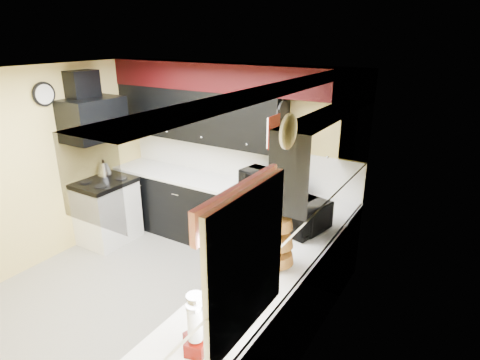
% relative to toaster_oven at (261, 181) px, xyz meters
% --- Properties ---
extents(ground, '(3.60, 3.60, 0.00)m').
position_rel_toaster_oven_xyz_m(ground, '(-0.58, -1.49, -1.08)').
color(ground, gray).
rests_on(ground, ground).
extents(wall_back, '(3.60, 0.06, 2.50)m').
position_rel_toaster_oven_xyz_m(wall_back, '(-0.58, 0.31, 0.17)').
color(wall_back, '#E0C666').
rests_on(wall_back, ground).
extents(wall_right, '(0.06, 3.60, 2.50)m').
position_rel_toaster_oven_xyz_m(wall_right, '(1.22, -1.49, 0.17)').
color(wall_right, '#E0C666').
rests_on(wall_right, ground).
extents(wall_left, '(0.06, 3.60, 2.50)m').
position_rel_toaster_oven_xyz_m(wall_left, '(-2.38, -1.49, 0.17)').
color(wall_left, '#E0C666').
rests_on(wall_left, ground).
extents(ceiling, '(3.60, 3.60, 0.06)m').
position_rel_toaster_oven_xyz_m(ceiling, '(-0.58, -1.49, 1.42)').
color(ceiling, white).
rests_on(ceiling, wall_back).
extents(cab_back, '(3.60, 0.60, 0.90)m').
position_rel_toaster_oven_xyz_m(cab_back, '(-0.58, 0.01, -0.63)').
color(cab_back, black).
rests_on(cab_back, ground).
extents(cab_right, '(0.60, 3.00, 0.90)m').
position_rel_toaster_oven_xyz_m(cab_right, '(0.92, -1.79, -0.63)').
color(cab_right, black).
rests_on(cab_right, ground).
extents(counter_back, '(3.62, 0.64, 0.04)m').
position_rel_toaster_oven_xyz_m(counter_back, '(-0.58, 0.01, -0.16)').
color(counter_back, white).
rests_on(counter_back, cab_back).
extents(counter_right, '(0.64, 3.02, 0.04)m').
position_rel_toaster_oven_xyz_m(counter_right, '(0.92, -1.79, -0.16)').
color(counter_right, white).
rests_on(counter_right, cab_right).
extents(splash_back, '(3.60, 0.02, 0.50)m').
position_rel_toaster_oven_xyz_m(splash_back, '(-0.58, 0.30, 0.11)').
color(splash_back, white).
rests_on(splash_back, counter_back).
extents(splash_right, '(0.02, 3.60, 0.50)m').
position_rel_toaster_oven_xyz_m(splash_right, '(1.21, -1.49, 0.11)').
color(splash_right, white).
rests_on(splash_right, counter_right).
extents(upper_back, '(2.60, 0.35, 0.70)m').
position_rel_toaster_oven_xyz_m(upper_back, '(-1.08, 0.13, 0.72)').
color(upper_back, black).
rests_on(upper_back, wall_back).
extents(upper_right, '(0.35, 1.80, 0.70)m').
position_rel_toaster_oven_xyz_m(upper_right, '(1.04, -0.59, 0.72)').
color(upper_right, black).
rests_on(upper_right, wall_right).
extents(soffit_back, '(3.60, 0.36, 0.35)m').
position_rel_toaster_oven_xyz_m(soffit_back, '(-0.58, 0.13, 1.24)').
color(soffit_back, black).
rests_on(soffit_back, wall_back).
extents(soffit_right, '(0.36, 3.24, 0.35)m').
position_rel_toaster_oven_xyz_m(soffit_right, '(1.04, -1.67, 1.24)').
color(soffit_right, black).
rests_on(soffit_right, wall_right).
extents(stove, '(0.60, 0.75, 0.86)m').
position_rel_toaster_oven_xyz_m(stove, '(-2.08, -0.74, -0.65)').
color(stove, white).
rests_on(stove, ground).
extents(cooktop, '(0.62, 0.77, 0.06)m').
position_rel_toaster_oven_xyz_m(cooktop, '(-2.08, -0.74, -0.19)').
color(cooktop, black).
rests_on(cooktop, stove).
extents(hood, '(0.50, 0.78, 0.55)m').
position_rel_toaster_oven_xyz_m(hood, '(-2.13, -0.74, 0.70)').
color(hood, black).
rests_on(hood, wall_left).
extents(hood_duct, '(0.24, 0.40, 0.40)m').
position_rel_toaster_oven_xyz_m(hood_duct, '(-2.26, -0.74, 1.12)').
color(hood_duct, black).
rests_on(hood_duct, wall_left).
extents(window, '(0.03, 0.86, 0.96)m').
position_rel_toaster_oven_xyz_m(window, '(1.20, -2.39, 0.47)').
color(window, white).
rests_on(window, wall_right).
extents(valance, '(0.04, 0.88, 0.20)m').
position_rel_toaster_oven_xyz_m(valance, '(1.15, -2.39, 0.87)').
color(valance, red).
rests_on(valance, wall_right).
extents(pan_top, '(0.03, 0.22, 0.40)m').
position_rel_toaster_oven_xyz_m(pan_top, '(0.24, 0.06, 0.92)').
color(pan_top, black).
rests_on(pan_top, upper_back).
extents(pan_mid, '(0.03, 0.28, 0.46)m').
position_rel_toaster_oven_xyz_m(pan_mid, '(0.24, -0.07, 0.67)').
color(pan_mid, black).
rests_on(pan_mid, upper_back).
extents(pan_low, '(0.03, 0.24, 0.42)m').
position_rel_toaster_oven_xyz_m(pan_low, '(0.24, 0.19, 0.64)').
color(pan_low, black).
rests_on(pan_low, upper_back).
extents(cut_board, '(0.03, 0.26, 0.35)m').
position_rel_toaster_oven_xyz_m(cut_board, '(0.25, -0.19, 0.72)').
color(cut_board, white).
rests_on(cut_board, upper_back).
extents(baskets, '(0.27, 0.27, 0.50)m').
position_rel_toaster_oven_xyz_m(baskets, '(0.94, -1.44, 0.10)').
color(baskets, brown).
rests_on(baskets, upper_right).
extents(clock, '(0.03, 0.30, 0.30)m').
position_rel_toaster_oven_xyz_m(clock, '(-2.35, -1.24, 1.07)').
color(clock, black).
rests_on(clock, wall_left).
extents(deco_plate, '(0.03, 0.24, 0.24)m').
position_rel_toaster_oven_xyz_m(deco_plate, '(1.19, -1.84, 1.17)').
color(deco_plate, white).
rests_on(deco_plate, wall_right).
extents(toaster_oven, '(0.55, 0.49, 0.28)m').
position_rel_toaster_oven_xyz_m(toaster_oven, '(0.00, 0.00, 0.00)').
color(toaster_oven, black).
rests_on(toaster_oven, counter_back).
extents(microwave, '(0.45, 0.58, 0.29)m').
position_rel_toaster_oven_xyz_m(microwave, '(0.89, -0.70, 0.00)').
color(microwave, black).
rests_on(microwave, counter_right).
extents(utensil_crock, '(0.21, 0.21, 0.18)m').
position_rel_toaster_oven_xyz_m(utensil_crock, '(0.29, -0.00, -0.05)').
color(utensil_crock, white).
rests_on(utensil_crock, counter_back).
extents(knife_block, '(0.14, 0.16, 0.22)m').
position_rel_toaster_oven_xyz_m(knife_block, '(0.52, 0.09, -0.03)').
color(knife_block, black).
rests_on(knife_block, counter_back).
extents(kettle, '(0.22, 0.22, 0.19)m').
position_rel_toaster_oven_xyz_m(kettle, '(-2.26, -0.57, -0.07)').
color(kettle, silver).
rests_on(kettle, cooktop).
extents(dispenser_a, '(0.17, 0.17, 0.36)m').
position_rel_toaster_oven_xyz_m(dispenser_a, '(0.94, -2.58, 0.04)').
color(dispenser_a, '#560E0B').
rests_on(dispenser_a, counter_right).
extents(dispenser_b, '(0.15, 0.15, 0.33)m').
position_rel_toaster_oven_xyz_m(dispenser_b, '(0.97, -2.63, 0.02)').
color(dispenser_b, '#590D12').
rests_on(dispenser_b, counter_right).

